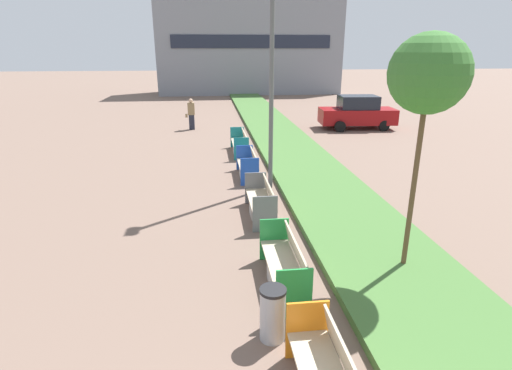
{
  "coord_description": "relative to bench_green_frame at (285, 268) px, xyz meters",
  "views": [
    {
      "loc": [
        -0.41,
        -0.59,
        4.33
      ],
      "look_at": [
        0.9,
        10.27,
        0.6
      ],
      "focal_mm": 28.0,
      "sensor_mm": 36.0,
      "label": 1
    }
  ],
  "objects": [
    {
      "name": "bench_teal_frame",
      "position": [
        0.0,
        10.42,
        0.01
      ],
      "size": [
        0.65,
        2.38,
        0.94
      ],
      "color": "#ADA8A0",
      "rests_on": "ground"
    },
    {
      "name": "planter_grass_strip",
      "position": [
        2.26,
        6.0,
        -0.28
      ],
      "size": [
        2.8,
        120.0,
        0.18
      ],
      "color": "#426B33",
      "rests_on": "ground"
    },
    {
      "name": "bench_blue_frame",
      "position": [
        -0.0,
        6.94,
        -0.01
      ],
      "size": [
        0.65,
        1.91,
        0.94
      ],
      "color": "#ADA8A0",
      "rests_on": "ground"
    },
    {
      "name": "litter_bin",
      "position": [
        -0.47,
        -1.47,
        0.08
      ],
      "size": [
        0.42,
        0.42,
        0.9
      ],
      "color": "#9EA0A5",
      "rests_on": "ground"
    },
    {
      "name": "building_backdrop",
      "position": [
        3.06,
        35.86,
        4.2
      ],
      "size": [
        18.1,
        5.21,
        9.12
      ],
      "color": "gray",
      "rests_on": "ground"
    },
    {
      "name": "sapling_tree_near",
      "position": [
        2.52,
        0.22,
        3.53
      ],
      "size": [
        1.42,
        1.42,
        4.64
      ],
      "color": "brown",
      "rests_on": "ground"
    },
    {
      "name": "bench_green_frame",
      "position": [
        0.0,
        0.0,
        0.0
      ],
      "size": [
        0.65,
        2.08,
        0.94
      ],
      "color": "#ADA8A0",
      "rests_on": "ground"
    },
    {
      "name": "parked_car_distant",
      "position": [
        7.11,
        15.37,
        0.55
      ],
      "size": [
        4.34,
        2.11,
        1.86
      ],
      "rotation": [
        0.0,
        0.0,
        -0.09
      ],
      "color": "maroon",
      "rests_on": "ground"
    },
    {
      "name": "pedestrian_walking",
      "position": [
        -2.27,
        16.2,
        0.52
      ],
      "size": [
        0.53,
        0.24,
        1.73
      ],
      "color": "#232633",
      "rests_on": "ground"
    },
    {
      "name": "bench_grey_frame",
      "position": [
        -0.0,
        3.39,
        -0.0
      ],
      "size": [
        0.65,
        2.02,
        0.94
      ],
      "color": "#ADA8A0",
      "rests_on": "ground"
    },
    {
      "name": "street_lamp_post",
      "position": [
        0.61,
        5.72,
        3.87
      ],
      "size": [
        0.24,
        0.44,
        7.7
      ],
      "color": "#56595B",
      "rests_on": "ground"
    }
  ]
}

